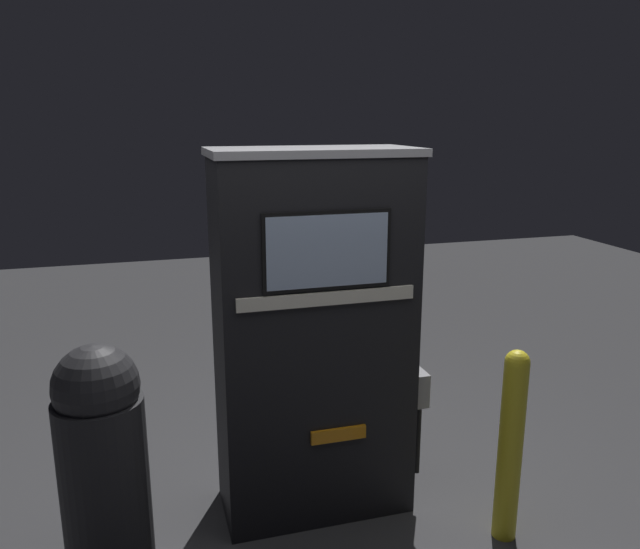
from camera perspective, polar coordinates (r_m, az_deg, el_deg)
ground_plane at (r=3.66m, az=0.59°, el=-22.11°), size 14.00×14.00×0.00m
gas_pump at (r=3.39m, az=-0.55°, el=-5.70°), size 1.13×0.54×2.02m
safety_bollard at (r=3.45m, az=17.05°, el=-14.43°), size 0.13×0.13×1.05m
trash_bin at (r=3.15m, az=-19.20°, el=-16.14°), size 0.40×0.40×1.20m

